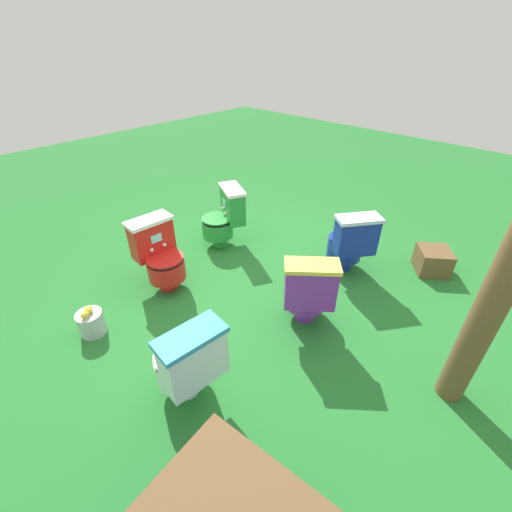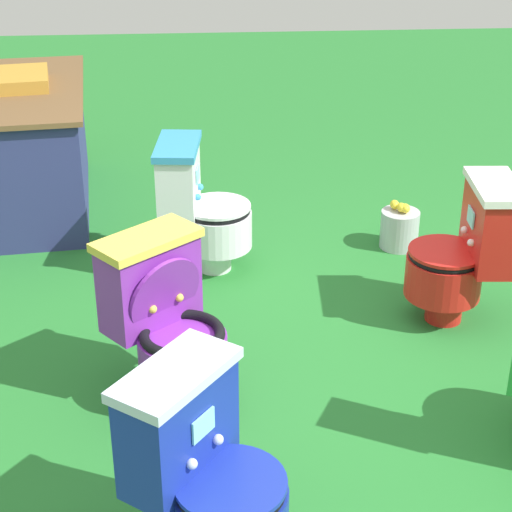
# 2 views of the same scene
# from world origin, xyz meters

# --- Properties ---
(ground) EXTENTS (14.00, 14.00, 0.00)m
(ground) POSITION_xyz_m (0.00, 0.00, 0.00)
(ground) COLOR #26752D
(toilet_white) EXTENTS (0.45, 0.53, 0.73)m
(toilet_white) POSITION_xyz_m (1.21, 0.52, 0.37)
(toilet_white) COLOR white
(toilet_white) RESTS_ON ground
(toilet_red) EXTENTS (0.45, 0.52, 0.73)m
(toilet_red) POSITION_xyz_m (0.58, -0.73, 0.37)
(toilet_red) COLOR red
(toilet_red) RESTS_ON ground
(toilet_blue) EXTENTS (0.62, 0.63, 0.73)m
(toilet_blue) POSITION_xyz_m (-0.90, 0.53, 0.37)
(toilet_blue) COLOR #192D9E
(toilet_blue) RESTS_ON ground
(toilet_green) EXTENTS (0.62, 0.58, 0.73)m
(toilet_green) POSITION_xyz_m (-0.40, -0.86, 0.37)
(toilet_green) COLOR green
(toilet_green) RESTS_ON ground
(toilet_purple) EXTENTS (0.64, 0.62, 0.73)m
(toilet_purple) POSITION_xyz_m (0.04, 0.67, 0.37)
(toilet_purple) COLOR purple
(toilet_purple) RESTS_ON ground
(wooden_post) EXTENTS (0.18, 0.18, 1.79)m
(wooden_post) POSITION_xyz_m (-0.10, 1.88, 0.90)
(wooden_post) COLOR brown
(wooden_post) RESTS_ON ground
(small_crate) EXTENTS (0.46, 0.45, 0.26)m
(small_crate) POSITION_xyz_m (-1.56, 1.21, 0.13)
(small_crate) COLOR brown
(small_crate) RESTS_ON ground
(lemon_bucket) EXTENTS (0.22, 0.22, 0.28)m
(lemon_bucket) POSITION_xyz_m (1.41, -0.62, 0.12)
(lemon_bucket) COLOR #B7B7BF
(lemon_bucket) RESTS_ON ground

